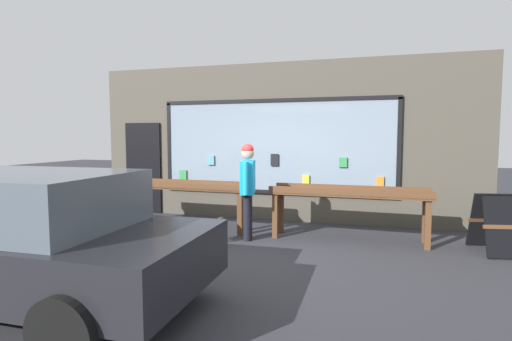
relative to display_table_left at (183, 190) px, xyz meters
The scene contains 8 objects.
ground_plane 2.03m from the display_table_left, 33.62° to the right, with size 40.00×40.00×0.00m, color #2D2D33.
shopfront_facade 2.23m from the display_table_left, 41.45° to the left, with size 8.24×0.29×3.33m.
display_table_left is the anchor object (origin of this frame).
display_table_right 3.13m from the display_table_left, ahead, with size 2.69×0.62×0.92m.
person_browsing 1.55m from the display_table_left, 17.22° to the right, with size 0.30×0.65×1.67m.
small_dog 1.35m from the display_table_left, 35.97° to the right, with size 0.22×0.60×0.39m.
sandwich_board_sign 5.37m from the display_table_left, ahead, with size 0.72×0.88×0.88m.
parked_car 3.71m from the display_table_left, 89.79° to the right, with size 4.02×2.03×1.41m.
Camera 1 is at (2.01, -5.88, 1.78)m, focal length 28.00 mm.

